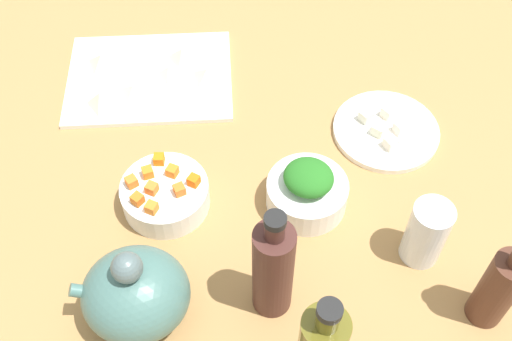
{
  "coord_description": "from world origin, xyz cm",
  "views": [
    {
      "loc": [
        3.91,
        66.0,
        94.57
      ],
      "look_at": [
        0.0,
        0.0,
        8.0
      ],
      "focal_mm": 43.57,
      "sensor_mm": 36.0,
      "label": 1
    }
  ],
  "objects_px": {
    "drinking_glass_0": "(426,233)",
    "bottle_2": "(499,287)",
    "bowl_carrots": "(165,195)",
    "teapot": "(136,294)",
    "bottle_0": "(273,269)",
    "plate_tofu": "(386,131)",
    "bowl_greens": "(307,194)",
    "cutting_board": "(150,78)"
  },
  "relations": [
    {
      "from": "bottle_0",
      "to": "bottle_2",
      "type": "distance_m",
      "value": 0.33
    },
    {
      "from": "cutting_board",
      "to": "teapot",
      "type": "height_order",
      "value": "teapot"
    },
    {
      "from": "cutting_board",
      "to": "bottle_2",
      "type": "relative_size",
      "value": 1.61
    },
    {
      "from": "bowl_greens",
      "to": "bowl_carrots",
      "type": "distance_m",
      "value": 0.25
    },
    {
      "from": "drinking_glass_0",
      "to": "bottle_0",
      "type": "bearing_deg",
      "value": 15.88
    },
    {
      "from": "cutting_board",
      "to": "bowl_carrots",
      "type": "relative_size",
      "value": 2.2
    },
    {
      "from": "bowl_carrots",
      "to": "drinking_glass_0",
      "type": "xyz_separation_m",
      "value": [
        -0.43,
        0.13,
        0.04
      ]
    },
    {
      "from": "cutting_board",
      "to": "bowl_greens",
      "type": "height_order",
      "value": "bowl_greens"
    },
    {
      "from": "teapot",
      "to": "bottle_0",
      "type": "xyz_separation_m",
      "value": [
        -0.21,
        -0.01,
        0.04
      ]
    },
    {
      "from": "bowl_greens",
      "to": "cutting_board",
      "type": "bearing_deg",
      "value": -48.66
    },
    {
      "from": "bowl_greens",
      "to": "teapot",
      "type": "xyz_separation_m",
      "value": [
        0.28,
        0.19,
        0.04
      ]
    },
    {
      "from": "bowl_greens",
      "to": "bottle_0",
      "type": "height_order",
      "value": "bottle_0"
    },
    {
      "from": "bottle_2",
      "to": "bowl_greens",
      "type": "bearing_deg",
      "value": -41.19
    },
    {
      "from": "bowl_greens",
      "to": "bottle_2",
      "type": "xyz_separation_m",
      "value": [
        -0.26,
        0.22,
        0.06
      ]
    },
    {
      "from": "bowl_carrots",
      "to": "cutting_board",
      "type": "bearing_deg",
      "value": -82.05
    },
    {
      "from": "plate_tofu",
      "to": "bottle_2",
      "type": "height_order",
      "value": "bottle_2"
    },
    {
      "from": "bowl_carrots",
      "to": "teapot",
      "type": "xyz_separation_m",
      "value": [
        0.03,
        0.21,
        0.04
      ]
    },
    {
      "from": "cutting_board",
      "to": "bottle_2",
      "type": "distance_m",
      "value": 0.78
    },
    {
      "from": "bottle_2",
      "to": "cutting_board",
      "type": "bearing_deg",
      "value": -45.41
    },
    {
      "from": "bowl_greens",
      "to": "bowl_carrots",
      "type": "bearing_deg",
      "value": -3.37
    },
    {
      "from": "bowl_greens",
      "to": "bottle_0",
      "type": "xyz_separation_m",
      "value": [
        0.07,
        0.18,
        0.08
      ]
    },
    {
      "from": "teapot",
      "to": "bowl_greens",
      "type": "bearing_deg",
      "value": -145.43
    },
    {
      "from": "plate_tofu",
      "to": "bowl_greens",
      "type": "height_order",
      "value": "bowl_greens"
    },
    {
      "from": "teapot",
      "to": "bottle_0",
      "type": "bearing_deg",
      "value": -177.35
    },
    {
      "from": "bottle_0",
      "to": "drinking_glass_0",
      "type": "bearing_deg",
      "value": -164.12
    },
    {
      "from": "plate_tofu",
      "to": "drinking_glass_0",
      "type": "xyz_separation_m",
      "value": [
        -0.01,
        0.27,
        0.06
      ]
    },
    {
      "from": "cutting_board",
      "to": "bowl_carrots",
      "type": "bearing_deg",
      "value": 97.95
    },
    {
      "from": "bottle_0",
      "to": "bottle_2",
      "type": "height_order",
      "value": "bottle_0"
    },
    {
      "from": "plate_tofu",
      "to": "teapot",
      "type": "height_order",
      "value": "teapot"
    },
    {
      "from": "bowl_carrots",
      "to": "bottle_2",
      "type": "distance_m",
      "value": 0.56
    },
    {
      "from": "plate_tofu",
      "to": "teapot",
      "type": "bearing_deg",
      "value": 37.63
    },
    {
      "from": "plate_tofu",
      "to": "bowl_greens",
      "type": "xyz_separation_m",
      "value": [
        0.17,
        0.16,
        0.02
      ]
    },
    {
      "from": "bowl_carrots",
      "to": "plate_tofu",
      "type": "bearing_deg",
      "value": -161.36
    },
    {
      "from": "drinking_glass_0",
      "to": "bottle_2",
      "type": "bearing_deg",
      "value": 124.78
    },
    {
      "from": "bottle_2",
      "to": "bottle_0",
      "type": "bearing_deg",
      "value": -6.95
    },
    {
      "from": "bowl_carrots",
      "to": "bottle_0",
      "type": "height_order",
      "value": "bottle_0"
    },
    {
      "from": "bowl_carrots",
      "to": "bottle_0",
      "type": "bearing_deg",
      "value": 130.97
    },
    {
      "from": "cutting_board",
      "to": "drinking_glass_0",
      "type": "height_order",
      "value": "drinking_glass_0"
    },
    {
      "from": "bottle_0",
      "to": "bowl_carrots",
      "type": "bearing_deg",
      "value": -49.03
    },
    {
      "from": "plate_tofu",
      "to": "bottle_0",
      "type": "distance_m",
      "value": 0.43
    },
    {
      "from": "bowl_greens",
      "to": "teapot",
      "type": "relative_size",
      "value": 0.8
    },
    {
      "from": "bowl_carrots",
      "to": "teapot",
      "type": "relative_size",
      "value": 0.86
    }
  ]
}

